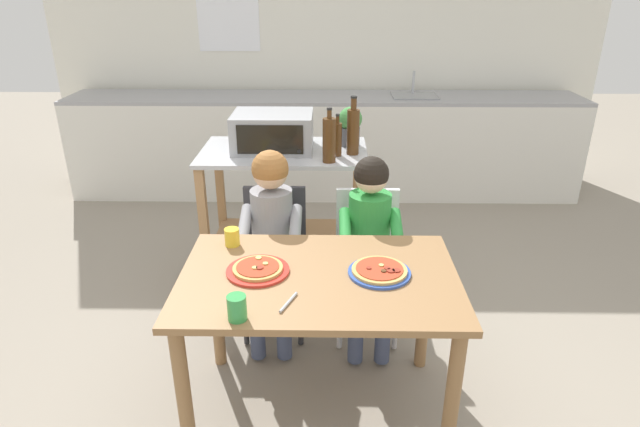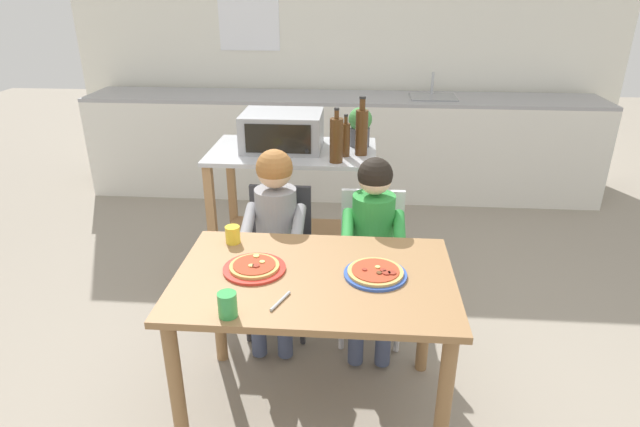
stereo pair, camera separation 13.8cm
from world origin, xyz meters
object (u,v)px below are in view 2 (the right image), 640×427
Objects in this scene: kitchen_island_cart at (294,196)px; bottle_tall_green_wine at (362,131)px; dining_chair_left at (279,249)px; pizza_plate_red_rimmed at (254,267)px; pizza_plate_blue_rimmed at (375,273)px; potted_herb_plant at (360,126)px; toaster_oven at (282,131)px; child_in_grey_shirt at (275,226)px; dining_chair_right at (371,255)px; drinking_cup_yellow at (233,235)px; child_in_green_shirt at (373,235)px; serving_spoon at (280,301)px; bottle_clear_vinegar at (346,139)px; dining_table at (315,298)px; bottle_brown_beer at (336,140)px; drinking_cup_green at (227,305)px.

bottle_tall_green_wine is (0.41, -0.07, 0.45)m from kitchen_island_cart.
dining_chair_left is 0.71m from pizza_plate_red_rimmed.
pizza_plate_blue_rimmed is at bearing -0.92° from pizza_plate_red_rimmed.
potted_herb_plant is (0.40, 0.11, 0.43)m from kitchen_island_cart.
toaster_oven is at bearing 164.58° from kitchen_island_cart.
toaster_oven is 0.45× the size of child_in_grey_shirt.
potted_herb_plant is 0.30× the size of dining_chair_right.
drinking_cup_yellow is at bearing -116.92° from child_in_grey_shirt.
child_in_green_shirt is at bearing 90.06° from pizza_plate_blue_rimmed.
drinking_cup_yellow is 0.57m from serving_spoon.
bottle_clear_vinegar is at bearing 112.31° from dining_chair_right.
dining_table is 0.51m from drinking_cup_yellow.
serving_spoon is at bearing -100.80° from potted_herb_plant.
toaster_oven reaches higher than pizza_plate_red_rimmed.
child_in_green_shirt is 3.86× the size of pizza_plate_red_rimmed.
serving_spoon is at bearing -82.48° from toaster_oven.
dining_chair_left is (0.04, -0.50, -0.54)m from toaster_oven.
child_in_grey_shirt is at bearing -90.00° from dining_chair_left.
bottle_brown_beer reaches higher than drinking_cup_yellow.
child_in_green_shirt is 0.73m from pizza_plate_red_rimmed.
dining_chair_right is 0.69m from pizza_plate_blue_rimmed.
toaster_oven reaches higher than pizza_plate_blue_rimmed.
child_in_green_shirt is (0.16, -0.52, -0.36)m from bottle_clear_vinegar.
serving_spoon is at bearing -79.36° from child_in_grey_shirt.
potted_herb_plant reaches higher than drinking_cup_green.
pizza_plate_red_rimmed is at bearing -58.92° from drinking_cup_yellow.
child_in_grey_shirt is at bearing -86.49° from toaster_oven.
pizza_plate_red_rimmed is at bearing -109.00° from potted_herb_plant.
kitchen_island_cart is 1.24× the size of dining_chair_left.
potted_herb_plant is 1.19m from drinking_cup_yellow.
potted_herb_plant is 0.91× the size of pizza_plate_blue_rimmed.
drinking_cup_yellow is at bearing -101.14° from kitchen_island_cart.
drinking_cup_yellow is (-0.58, -1.00, -0.28)m from potted_herb_plant.
kitchen_island_cart is 7.18× the size of serving_spoon.
kitchen_island_cart is 0.60m from child_in_grey_shirt.
toaster_oven is 1.39× the size of bottle_tall_green_wine.
dining_chair_right is (0.16, -0.40, -0.53)m from bottle_clear_vinegar.
dining_chair_left is 3.03× the size of pizza_plate_red_rimmed.
serving_spoon is at bearing -80.74° from dining_chair_left.
dining_chair_left is 0.52m from drinking_cup_yellow.
toaster_oven is at bearing -168.98° from potted_herb_plant.
drinking_cup_yellow is (-0.41, 0.27, 0.15)m from dining_table.
serving_spoon is (-0.37, -0.23, -0.01)m from pizza_plate_blue_rimmed.
bottle_brown_beer is 1.28× the size of potted_herb_plant.
pizza_plate_blue_rimmed is 0.64m from drinking_cup_green.
kitchen_island_cart is 0.95× the size of child_in_grey_shirt.
pizza_plate_red_rimmed is (-0.43, -1.25, -0.30)m from potted_herb_plant.
pizza_plate_red_rimmed is (-0.26, 0.02, 0.13)m from dining_table.
toaster_oven is 4.94× the size of drinking_cup_green.
dining_table is at bearing -33.56° from drinking_cup_yellow.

